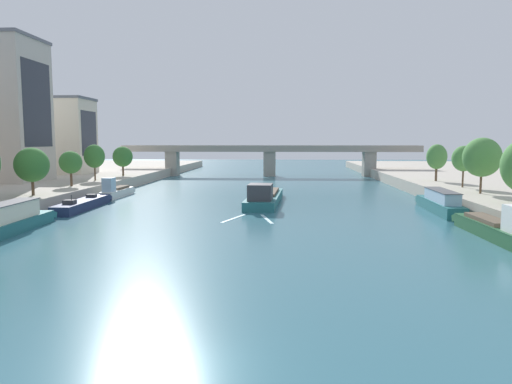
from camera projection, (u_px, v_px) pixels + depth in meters
The scene contains 18 objects.
ground_plane at pixel (190, 367), 17.74m from camera, with size 400.00×400.00×0.00m, color #336675.
barge_midriver at pixel (264, 197), 63.73m from camera, with size 4.84×18.98×3.15m.
wake_behind_barge at pixel (250, 219), 51.50m from camera, with size 5.59×6.05×0.03m.
moored_boat_left_lone at pixel (13, 219), 44.19m from camera, with size 2.92×12.32×2.82m.
moored_boat_left_midway at pixel (83, 204), 59.07m from camera, with size 2.66×14.22×2.22m.
moored_boat_left_gap_after at pixel (116, 191), 71.17m from camera, with size 2.17×10.18×3.16m.
moored_boat_right_upstream at pixel (496, 227), 40.86m from camera, with size 2.49×13.33×3.38m.
moored_boat_right_far at pixel (440, 203), 56.19m from camera, with size 2.66×14.11×2.70m.
tree_left_past_mid at pixel (32, 165), 56.76m from camera, with size 4.01×4.01×5.74m.
tree_left_far at pixel (71, 162), 68.55m from camera, with size 3.22×3.22×5.06m.
tree_left_nearest at pixel (94, 156), 78.24m from camera, with size 3.36×3.36×5.92m.
tree_left_second at pixel (123, 157), 88.71m from camera, with size 3.67×3.67×5.48m.
tree_right_second at pixel (482, 157), 58.62m from camera, with size 4.58×4.58×6.93m.
tree_right_by_lamp at pixel (464, 159), 66.56m from camera, with size 3.22×3.22×5.85m.
tree_right_past_mid at pixel (437, 157), 77.08m from camera, with size 3.24×3.24×5.99m.
building_left_far_end at pixel (1, 110), 75.83m from camera, with size 12.37×11.13×22.88m.
building_left_tall at pixel (58, 136), 95.07m from camera, with size 13.08×9.40×15.10m.
bridge_far at pixel (270, 156), 113.96m from camera, with size 71.31×4.40×7.34m.
Camera 1 is at (3.44, -16.77, 8.41)m, focal length 33.35 mm.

